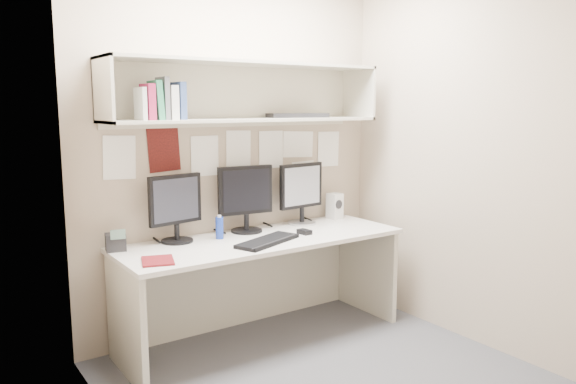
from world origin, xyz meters
TOP-DOWN VIEW (x-y plane):
  - floor at (0.00, 0.00)m, footprint 2.40×2.00m
  - wall_back at (0.00, 1.00)m, footprint 2.40×0.02m
  - wall_front at (0.00, -1.00)m, footprint 2.40×0.02m
  - wall_left at (-1.20, 0.00)m, footprint 0.02×2.00m
  - wall_right at (1.20, 0.00)m, footprint 0.02×2.00m
  - desk at (0.00, 0.65)m, footprint 2.00×0.70m
  - overhead_hutch at (0.00, 0.86)m, footprint 2.00×0.38m
  - pinned_papers at (0.00, 0.99)m, footprint 1.92×0.01m
  - monitor_left at (-0.53, 0.87)m, footprint 0.39×0.21m
  - monitor_center at (0.00, 0.87)m, footprint 0.41×0.22m
  - monitor_right at (0.49, 0.87)m, footprint 0.40×0.22m
  - keyboard at (-0.05, 0.50)m, footprint 0.53×0.35m
  - mouse at (0.30, 0.57)m, footprint 0.07×0.11m
  - speaker at (0.83, 0.88)m, footprint 0.11×0.12m
  - blue_bottle at (-0.26, 0.78)m, footprint 0.05×0.05m
  - maroon_notebook at (-0.82, 0.48)m, footprint 0.24×0.26m
  - desk_phone at (-0.94, 0.86)m, footprint 0.14×0.13m
  - book_stack at (-0.65, 0.77)m, footprint 0.28×0.16m
  - hutch_tray at (0.43, 0.84)m, footprint 0.47×0.26m

SIDE VIEW (x-z plane):
  - floor at x=0.00m, z-range -0.01..0.01m
  - desk at x=0.00m, z-range 0.00..0.73m
  - maroon_notebook at x=-0.82m, z-range 0.73..0.74m
  - keyboard at x=-0.05m, z-range 0.73..0.75m
  - mouse at x=0.30m, z-range 0.73..0.76m
  - desk_phone at x=-0.94m, z-range 0.71..0.86m
  - blue_bottle at x=-0.26m, z-range 0.73..0.89m
  - speaker at x=0.83m, z-range 0.73..0.93m
  - monitor_left at x=-0.53m, z-range 0.75..1.20m
  - monitor_right at x=0.49m, z-range 0.75..1.21m
  - monitor_center at x=0.00m, z-range 0.75..1.23m
  - pinned_papers at x=0.00m, z-range 1.01..1.49m
  - wall_back at x=0.00m, z-range 0.00..2.60m
  - wall_front at x=0.00m, z-range 0.00..2.60m
  - wall_left at x=-1.20m, z-range 0.00..2.60m
  - wall_right at x=1.20m, z-range 0.00..2.60m
  - hutch_tray at x=0.43m, z-range 1.54..1.57m
  - book_stack at x=-0.65m, z-range 1.52..1.78m
  - overhead_hutch at x=0.00m, z-range 1.52..1.92m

